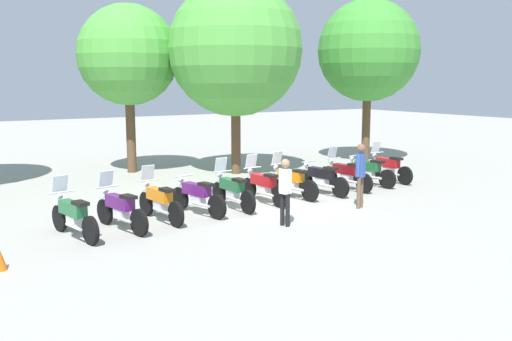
% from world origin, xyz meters
% --- Properties ---
extents(ground_plane, '(80.00, 80.00, 0.00)m').
position_xyz_m(ground_plane, '(0.00, 0.00, 0.00)').
color(ground_plane, '#9E9B93').
extents(motorcycle_0, '(0.68, 2.17, 1.37)m').
position_xyz_m(motorcycle_0, '(-5.66, -0.75, 0.52)').
color(motorcycle_0, black).
rests_on(motorcycle_0, ground_plane).
extents(motorcycle_1, '(0.71, 2.16, 1.37)m').
position_xyz_m(motorcycle_1, '(-4.53, -0.65, 0.52)').
color(motorcycle_1, black).
rests_on(motorcycle_1, ground_plane).
extents(motorcycle_2, '(0.62, 2.19, 1.37)m').
position_xyz_m(motorcycle_2, '(-3.40, -0.32, 0.52)').
color(motorcycle_2, black).
rests_on(motorcycle_2, ground_plane).
extents(motorcycle_3, '(0.74, 2.16, 0.99)m').
position_xyz_m(motorcycle_3, '(-2.27, -0.17, 0.50)').
color(motorcycle_3, black).
rests_on(motorcycle_3, ground_plane).
extents(motorcycle_4, '(0.62, 2.19, 1.37)m').
position_xyz_m(motorcycle_4, '(-1.13, -0.06, 0.52)').
color(motorcycle_4, black).
rests_on(motorcycle_4, ground_plane).
extents(motorcycle_5, '(0.62, 2.19, 1.37)m').
position_xyz_m(motorcycle_5, '(-0.00, 0.10, 0.52)').
color(motorcycle_5, black).
rests_on(motorcycle_5, ground_plane).
extents(motorcycle_6, '(0.62, 2.18, 1.37)m').
position_xyz_m(motorcycle_6, '(1.12, 0.30, 0.52)').
color(motorcycle_6, black).
rests_on(motorcycle_6, ground_plane).
extents(motorcycle_7, '(0.62, 2.18, 0.99)m').
position_xyz_m(motorcycle_7, '(2.25, 0.23, 0.50)').
color(motorcycle_7, black).
rests_on(motorcycle_7, ground_plane).
extents(motorcycle_8, '(0.62, 2.19, 1.37)m').
position_xyz_m(motorcycle_8, '(3.38, 0.40, 0.52)').
color(motorcycle_8, black).
rests_on(motorcycle_8, ground_plane).
extents(motorcycle_9, '(0.64, 2.18, 0.99)m').
position_xyz_m(motorcycle_9, '(4.51, 0.56, 0.50)').
color(motorcycle_9, black).
rests_on(motorcycle_9, ground_plane).
extents(motorcycle_10, '(0.62, 2.19, 1.37)m').
position_xyz_m(motorcycle_10, '(5.65, 0.77, 0.52)').
color(motorcycle_10, black).
rests_on(motorcycle_10, ground_plane).
extents(person_0, '(0.40, 0.31, 1.81)m').
position_xyz_m(person_0, '(1.92, -1.92, 1.08)').
color(person_0, brown).
rests_on(person_0, ground_plane).
extents(person_1, '(0.27, 0.41, 1.66)m').
position_xyz_m(person_1, '(-0.99, -2.43, 0.97)').
color(person_1, black).
rests_on(person_1, ground_plane).
extents(tree_1, '(3.81, 3.81, 6.40)m').
position_xyz_m(tree_1, '(-1.34, 7.51, 4.47)').
color(tree_1, brown).
rests_on(tree_1, ground_plane).
extents(tree_2, '(5.02, 5.02, 7.20)m').
position_xyz_m(tree_2, '(1.96, 5.11, 4.68)').
color(tree_2, brown).
rests_on(tree_2, ground_plane).
extents(tree_3, '(4.37, 4.37, 6.99)m').
position_xyz_m(tree_3, '(8.45, 4.96, 4.79)').
color(tree_3, brown).
rests_on(tree_3, ground_plane).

